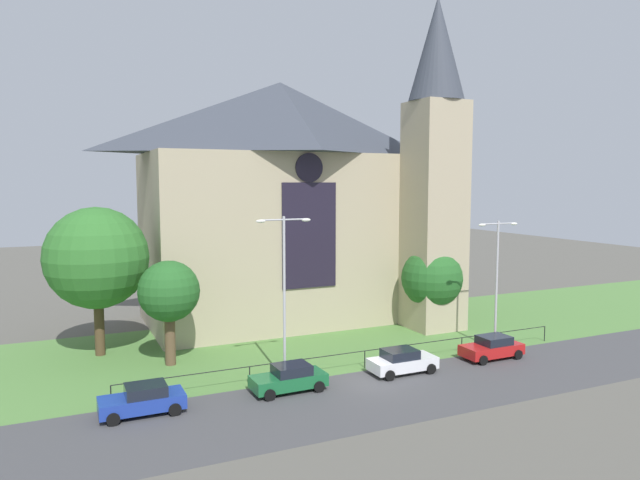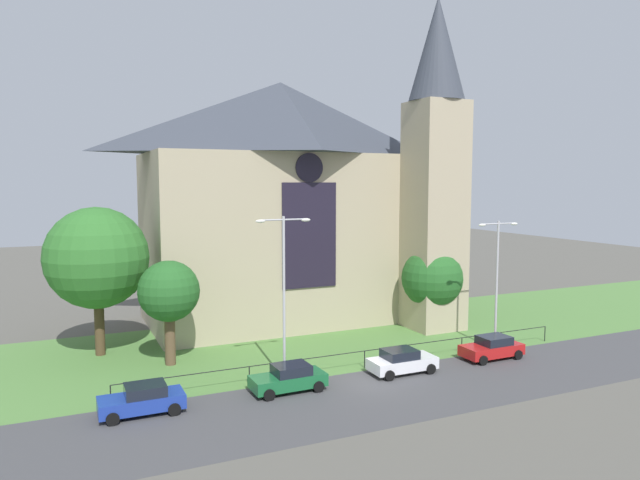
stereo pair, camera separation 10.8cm
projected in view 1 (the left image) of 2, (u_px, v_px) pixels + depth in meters
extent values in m
plane|color=#56544C|center=(304.00, 340.00, 43.07)|extent=(160.00, 160.00, 0.00)
cube|color=#424244|center=(388.00, 394.00, 32.20)|extent=(120.00, 8.00, 0.01)
cube|color=#517F3D|center=(315.00, 347.00, 41.26)|extent=(120.00, 20.00, 0.01)
cube|color=tan|center=(281.00, 238.00, 49.47)|extent=(22.00, 12.00, 14.00)
pyramid|color=#383D47|center=(280.00, 119.00, 48.48)|extent=(22.00, 12.00, 6.00)
cube|color=black|center=(309.00, 235.00, 43.92)|extent=(4.40, 0.16, 8.00)
cylinder|color=black|center=(309.00, 168.00, 43.42)|extent=(2.20, 0.15, 2.20)
cube|color=tan|center=(434.00, 216.00, 46.15)|extent=(4.00, 4.00, 18.00)
cone|color=#383D47|center=(437.00, 49.00, 44.87)|extent=(4.40, 4.40, 8.00)
cylinder|color=black|center=(365.00, 351.00, 36.59)|extent=(30.34, 0.05, 0.05)
cylinder|color=black|center=(111.00, 396.00, 30.39)|extent=(0.07, 0.07, 1.10)
cylinder|color=black|center=(250.00, 376.00, 33.51)|extent=(0.06, 0.07, 1.10)
cylinder|color=black|center=(365.00, 359.00, 36.64)|extent=(0.06, 0.07, 1.10)
cylinder|color=black|center=(462.00, 346.00, 39.77)|extent=(0.07, 0.07, 1.10)
cylinder|color=black|center=(545.00, 334.00, 42.89)|extent=(0.06, 0.07, 1.10)
cylinder|color=#423021|center=(431.00, 315.00, 46.29)|extent=(0.65, 0.65, 2.33)
sphere|color=#235B23|center=(432.00, 278.00, 45.99)|extent=(4.86, 4.86, 4.86)
cylinder|color=brown|center=(170.00, 339.00, 37.21)|extent=(0.67, 0.67, 3.34)
sphere|color=#235B23|center=(169.00, 291.00, 36.91)|extent=(3.91, 3.91, 3.91)
cylinder|color=#4C3823|center=(99.00, 325.00, 39.27)|extent=(0.65, 0.65, 4.10)
sphere|color=#2D6B28|center=(97.00, 258.00, 38.82)|extent=(6.84, 6.84, 6.84)
cylinder|color=#B2B2B7|center=(284.00, 299.00, 33.88)|extent=(0.16, 0.16, 9.75)
cylinder|color=#B2B2B7|center=(272.00, 220.00, 33.13)|extent=(1.40, 0.10, 0.10)
cylinder|color=#B2B2B7|center=(295.00, 219.00, 33.71)|extent=(1.40, 0.10, 0.10)
ellipsoid|color=white|center=(261.00, 221.00, 32.84)|extent=(0.57, 0.26, 0.20)
ellipsoid|color=white|center=(306.00, 220.00, 34.00)|extent=(0.57, 0.26, 0.20)
cylinder|color=#B2B2B7|center=(496.00, 286.00, 40.44)|extent=(0.16, 0.16, 9.06)
cylinder|color=#B2B2B7|center=(490.00, 224.00, 39.72)|extent=(1.40, 0.10, 0.10)
cylinder|color=#B2B2B7|center=(506.00, 223.00, 40.30)|extent=(1.40, 0.10, 0.10)
ellipsoid|color=white|center=(482.00, 225.00, 39.44)|extent=(0.57, 0.26, 0.20)
ellipsoid|color=white|center=(514.00, 224.00, 40.60)|extent=(0.57, 0.26, 0.20)
cube|color=#1E3899|center=(142.00, 402.00, 29.30)|extent=(4.20, 1.80, 0.70)
cube|color=black|center=(146.00, 390.00, 29.32)|extent=(2.00, 1.60, 0.55)
cylinder|color=black|center=(113.00, 419.00, 27.91)|extent=(0.64, 0.22, 0.64)
cylinder|color=black|center=(110.00, 406.00, 29.54)|extent=(0.64, 0.22, 0.64)
cylinder|color=black|center=(175.00, 410.00, 29.12)|extent=(0.64, 0.22, 0.64)
cylinder|color=black|center=(169.00, 398.00, 30.75)|extent=(0.64, 0.22, 0.64)
cube|color=#196033|center=(288.00, 381.00, 32.54)|extent=(4.24, 1.90, 0.70)
cube|color=black|center=(292.00, 369.00, 32.56)|extent=(2.04, 1.65, 0.55)
cylinder|color=black|center=(270.00, 395.00, 31.12)|extent=(0.64, 0.23, 0.64)
cylinder|color=black|center=(258.00, 385.00, 32.73)|extent=(0.64, 0.23, 0.64)
cylinder|color=black|center=(319.00, 387.00, 32.39)|extent=(0.64, 0.23, 0.64)
cylinder|color=black|center=(306.00, 377.00, 34.01)|extent=(0.64, 0.23, 0.64)
cube|color=silver|center=(403.00, 363.00, 35.67)|extent=(4.21, 1.82, 0.70)
cube|color=black|center=(400.00, 354.00, 35.53)|extent=(2.01, 1.61, 0.55)
cylinder|color=black|center=(414.00, 361.00, 37.13)|extent=(0.64, 0.22, 0.64)
cylinder|color=black|center=(431.00, 369.00, 35.50)|extent=(0.64, 0.22, 0.64)
cylinder|color=black|center=(374.00, 367.00, 35.90)|extent=(0.64, 0.22, 0.64)
cylinder|color=black|center=(390.00, 375.00, 34.27)|extent=(0.64, 0.22, 0.64)
cube|color=#B21919|center=(491.00, 349.00, 38.61)|extent=(4.22, 1.84, 0.70)
cube|color=black|center=(494.00, 340.00, 38.63)|extent=(2.01, 1.62, 0.55)
cylinder|color=black|center=(483.00, 360.00, 37.21)|extent=(0.64, 0.23, 0.64)
cylinder|color=black|center=(465.00, 353.00, 38.83)|extent=(0.64, 0.23, 0.64)
cylinder|color=black|center=(518.00, 355.00, 38.45)|extent=(0.64, 0.23, 0.64)
cylinder|color=black|center=(499.00, 348.00, 40.07)|extent=(0.64, 0.23, 0.64)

